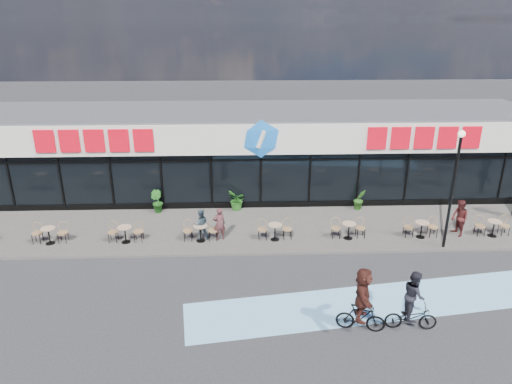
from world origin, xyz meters
TOP-DOWN VIEW (x-y plane):
  - ground at (0.00, 0.00)m, footprint 120.00×120.00m
  - sidewalk at (0.00, 4.50)m, footprint 44.00×5.00m
  - bike_lane at (4.00, -1.50)m, footprint 14.17×4.13m
  - building at (-0.00, 9.93)m, footprint 30.60×6.57m
  - lamp_post at (7.64, 2.30)m, footprint 0.28×0.28m
  - bistro_set_1 at (-9.35, 3.33)m, footprint 1.54×0.62m
  - bistro_set_2 at (-6.08, 3.33)m, footprint 1.54×0.62m
  - bistro_set_3 at (-2.81, 3.33)m, footprint 1.54×0.62m
  - bistro_set_4 at (0.46, 3.33)m, footprint 1.54×0.62m
  - bistro_set_5 at (3.72, 3.33)m, footprint 1.54×0.62m
  - bistro_set_6 at (6.99, 3.33)m, footprint 1.54×0.62m
  - bistro_set_7 at (10.26, 3.33)m, footprint 1.54×0.62m
  - potted_plant_left at (-5.25, 6.55)m, footprint 0.81×0.78m
  - potted_plant_mid at (-1.22, 6.67)m, footprint 0.95×1.06m
  - potted_plant_right at (5.03, 6.54)m, footprint 0.67×0.58m
  - patron_left at (-1.98, 3.37)m, footprint 0.63×0.50m
  - patron_right at (-2.80, 3.44)m, footprint 0.77×0.65m
  - pedestrian_a at (8.72, 3.39)m, footprint 0.77×0.92m
  - cyclist_a at (4.29, -2.97)m, footprint 1.68×0.85m
  - cyclist_c at (2.68, -2.99)m, footprint 1.60×1.71m

SIDE VIEW (x-z plane):
  - ground at x=0.00m, z-range 0.00..0.00m
  - bike_lane at x=4.00m, z-range 0.00..0.01m
  - sidewalk at x=0.00m, z-range 0.00..0.10m
  - bistro_set_1 at x=-9.35m, z-range 0.11..1.01m
  - bistro_set_2 at x=-6.08m, z-range 0.11..1.01m
  - bistro_set_3 at x=-2.81m, z-range 0.11..1.01m
  - bistro_set_4 at x=0.46m, z-range 0.11..1.01m
  - bistro_set_5 at x=3.72m, z-range 0.11..1.01m
  - bistro_set_6 at x=6.99m, z-range 0.11..1.01m
  - bistro_set_7 at x=10.26m, z-range 0.11..1.01m
  - potted_plant_mid at x=-1.22m, z-range 0.10..1.15m
  - potted_plant_right at x=5.03m, z-range 0.10..1.18m
  - potted_plant_left at x=-5.25m, z-range 0.10..1.24m
  - patron_right at x=-2.80m, z-range 0.10..1.50m
  - cyclist_a at x=4.29m, z-range -0.19..1.87m
  - patron_left at x=-1.98m, z-range 0.10..1.60m
  - pedestrian_a at x=8.72m, z-range 0.10..1.77m
  - cyclist_c at x=2.68m, z-range -0.03..2.19m
  - building at x=0.00m, z-range -0.04..4.71m
  - lamp_post at x=7.64m, z-range 0.58..5.67m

